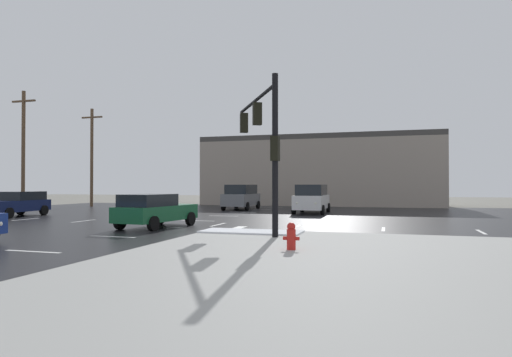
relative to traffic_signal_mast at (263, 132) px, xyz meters
name	(u,v)px	position (x,y,z in m)	size (l,w,h in m)	color
ground_plane	(182,224)	(-5.41, 3.72, -4.16)	(120.00, 120.00, 0.00)	slate
road_asphalt	(182,224)	(-5.41, 3.72, -4.15)	(44.00, 44.00, 0.02)	black
sidewalk_corner	(492,294)	(6.59, -8.28, -4.09)	(18.00, 18.00, 0.14)	#9E9E99
snow_strip_curbside	(251,232)	(-0.41, -0.28, -3.99)	(4.00, 1.60, 0.06)	white
lane_markings	(192,227)	(-4.21, 2.34, -4.13)	(36.15, 36.15, 0.01)	silver
traffic_signal_mast	(263,132)	(0.00, 0.00, 0.00)	(3.32, 5.66, 5.93)	black
fire_hydrant	(291,236)	(2.11, -4.46, -3.62)	(0.48, 0.26, 0.79)	red
strip_building_background	(321,171)	(-1.82, 27.91, -0.73)	(23.16, 8.00, 6.86)	gray
suv_grey	(241,196)	(-6.79, 17.43, -3.07)	(2.26, 4.88, 2.03)	slate
sedan_navy	(17,203)	(-17.91, 5.60, -3.30)	(2.29, 4.64, 1.58)	#141E47
suv_white	(312,198)	(-0.42, 14.16, -3.07)	(2.22, 4.86, 2.03)	white
sedan_green	(155,210)	(-5.70, 1.44, -3.30)	(2.41, 4.67, 1.58)	#195933
utility_pole_far	(23,148)	(-22.71, 10.94, 0.78)	(2.20, 0.28, 9.44)	brown
utility_pole_distant	(92,155)	(-21.82, 18.14, 0.64)	(2.20, 0.28, 9.18)	brown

